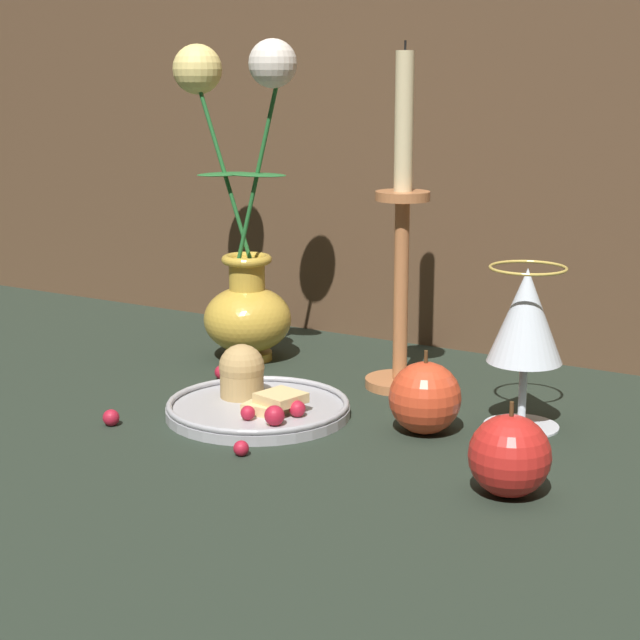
{
  "coord_description": "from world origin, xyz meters",
  "views": [
    {
      "loc": [
        0.51,
        -0.88,
        0.34
      ],
      "look_at": [
        -0.02,
        0.01,
        0.1
      ],
      "focal_mm": 60.0,
      "sensor_mm": 36.0,
      "label": 1
    }
  ],
  "objects_px": {
    "apple_near_glass": "(425,398)",
    "plate_with_pastries": "(255,400)",
    "candlestick": "(399,255)",
    "vase": "(243,252)",
    "wine_glass": "(526,322)",
    "apple_beside_vase": "(510,456)"
  },
  "relations": [
    {
      "from": "vase",
      "to": "apple_beside_vase",
      "type": "relative_size",
      "value": 4.68
    },
    {
      "from": "vase",
      "to": "plate_with_pastries",
      "type": "height_order",
      "value": "vase"
    },
    {
      "from": "wine_glass",
      "to": "vase",
      "type": "bearing_deg",
      "value": 169.55
    },
    {
      "from": "vase",
      "to": "plate_with_pastries",
      "type": "bearing_deg",
      "value": -52.19
    },
    {
      "from": "plate_with_pastries",
      "to": "apple_near_glass",
      "type": "relative_size",
      "value": 2.28
    },
    {
      "from": "vase",
      "to": "plate_with_pastries",
      "type": "distance_m",
      "value": 0.25
    },
    {
      "from": "vase",
      "to": "plate_with_pastries",
      "type": "xyz_separation_m",
      "value": [
        0.13,
        -0.17,
        -0.12
      ]
    },
    {
      "from": "candlestick",
      "to": "apple_near_glass",
      "type": "distance_m",
      "value": 0.19
    },
    {
      "from": "wine_glass",
      "to": "apple_beside_vase",
      "type": "height_order",
      "value": "wine_glass"
    },
    {
      "from": "apple_near_glass",
      "to": "candlestick",
      "type": "bearing_deg",
      "value": 126.68
    },
    {
      "from": "vase",
      "to": "apple_beside_vase",
      "type": "height_order",
      "value": "vase"
    },
    {
      "from": "apple_beside_vase",
      "to": "apple_near_glass",
      "type": "bearing_deg",
      "value": 140.08
    },
    {
      "from": "vase",
      "to": "apple_beside_vase",
      "type": "distance_m",
      "value": 0.51
    },
    {
      "from": "vase",
      "to": "wine_glass",
      "type": "distance_m",
      "value": 0.39
    },
    {
      "from": "candlestick",
      "to": "apple_beside_vase",
      "type": "height_order",
      "value": "candlestick"
    },
    {
      "from": "apple_beside_vase",
      "to": "plate_with_pastries",
      "type": "bearing_deg",
      "value": 166.76
    },
    {
      "from": "apple_near_glass",
      "to": "plate_with_pastries",
      "type": "bearing_deg",
      "value": -168.37
    },
    {
      "from": "apple_beside_vase",
      "to": "apple_near_glass",
      "type": "distance_m",
      "value": 0.17
    },
    {
      "from": "vase",
      "to": "wine_glass",
      "type": "relative_size",
      "value": 2.35
    },
    {
      "from": "vase",
      "to": "wine_glass",
      "type": "xyz_separation_m",
      "value": [
        0.38,
        -0.07,
        -0.03
      ]
    },
    {
      "from": "wine_glass",
      "to": "apple_near_glass",
      "type": "xyz_separation_m",
      "value": [
        -0.07,
        -0.06,
        -0.07
      ]
    },
    {
      "from": "vase",
      "to": "candlestick",
      "type": "bearing_deg",
      "value": -2.37
    }
  ]
}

